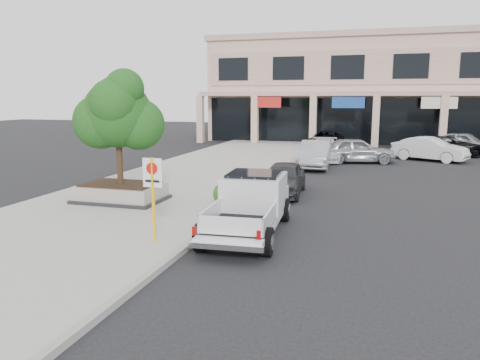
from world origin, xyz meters
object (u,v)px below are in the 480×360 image
object	(u,v)px
curb_car_a	(283,178)
curb_car_d	(325,141)
planter_tree	(123,114)
curb_car_c	(324,150)
curb_car_b	(315,154)
no_parking_sign	(153,188)
pickup_truck	(248,206)
lot_car_e	(464,143)
lot_car_b	(430,149)
lot_car_a	(357,150)
lot_car_d	(448,146)
planter	(121,192)

from	to	relation	value
curb_car_a	curb_car_d	size ratio (longest dim) A/B	0.77
planter_tree	curb_car_d	bearing A→B (deg)	75.92
planter_tree	curb_car_c	bearing A→B (deg)	68.32
curb_car_b	curb_car_a	bearing A→B (deg)	-94.00
curb_car_d	no_parking_sign	bearing A→B (deg)	-91.41
no_parking_sign	curb_car_a	world-z (taller)	no_parking_sign
no_parking_sign	curb_car_d	distance (m)	25.37
curb_car_a	pickup_truck	bearing A→B (deg)	-91.92
lot_car_e	lot_car_b	bearing A→B (deg)	173.16
curb_car_a	lot_car_a	xyz separation A→B (m)	(2.47, 10.73, 0.10)
curb_car_d	lot_car_d	world-z (taller)	curb_car_d
curb_car_d	lot_car_a	world-z (taller)	lot_car_a
lot_car_b	lot_car_e	xyz separation A→B (m)	(2.81, 5.13, 0.01)
curb_car_c	lot_car_d	world-z (taller)	lot_car_d
lot_car_a	curb_car_c	bearing A→B (deg)	61.13
planter_tree	curb_car_d	distance (m)	21.66
lot_car_a	lot_car_e	xyz separation A→B (m)	(7.25, 7.45, -0.02)
planter_tree	curb_car_c	xyz separation A→B (m)	(5.84, 14.69, -2.73)
curb_car_a	lot_car_e	world-z (taller)	lot_car_e
curb_car_c	lot_car_a	distance (m)	2.10
planter	curb_car_d	bearing A→B (deg)	75.68
lot_car_b	planter	bearing A→B (deg)	168.14
pickup_truck	lot_car_d	size ratio (longest dim) A/B	1.08
lot_car_d	lot_car_e	size ratio (longest dim) A/B	1.12
curb_car_a	curb_car_b	size ratio (longest dim) A/B	0.85
planter_tree	no_parking_sign	distance (m)	5.87
lot_car_e	lot_car_a	bearing A→B (deg)	157.62
curb_car_a	curb_car_c	size ratio (longest dim) A/B	0.85
planter_tree	curb_car_c	distance (m)	16.04
curb_car_b	lot_car_e	size ratio (longest dim) A/B	1.05
curb_car_a	lot_car_d	distance (m)	17.92
curb_car_a	lot_car_a	size ratio (longest dim) A/B	0.87
no_parking_sign	curb_car_b	bearing A→B (deg)	81.83
planter	lot_car_d	bearing A→B (deg)	54.45
pickup_truck	curb_car_b	size ratio (longest dim) A/B	1.16
no_parking_sign	lot_car_e	bearing A→B (deg)	65.79
lot_car_b	lot_car_d	size ratio (longest dim) A/B	0.91
planter	curb_car_b	world-z (taller)	curb_car_b
no_parking_sign	curb_car_a	size ratio (longest dim) A/B	0.57
curb_car_a	lot_car_a	bearing A→B (deg)	73.95
curb_car_d	lot_car_e	world-z (taller)	lot_car_e
planter	curb_car_b	bearing A→B (deg)	63.30
curb_car_c	no_parking_sign	bearing A→B (deg)	-103.24
pickup_truck	curb_car_b	distance (m)	13.96
curb_car_a	planter_tree	bearing A→B (deg)	-150.56
no_parking_sign	curb_car_c	xyz separation A→B (m)	(2.43, 19.12, -0.95)
pickup_truck	curb_car_b	bearing A→B (deg)	85.75
lot_car_b	lot_car_e	world-z (taller)	lot_car_e
planter	pickup_truck	size ratio (longest dim) A/B	0.59
curb_car_a	curb_car_c	xyz separation A→B (m)	(0.44, 11.25, 0.00)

